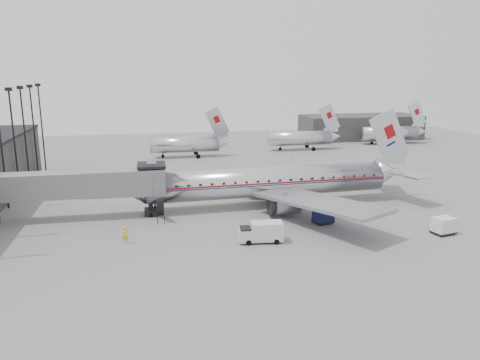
% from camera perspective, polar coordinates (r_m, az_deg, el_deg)
% --- Properties ---
extents(ground, '(160.00, 160.00, 0.00)m').
position_cam_1_polar(ground, '(56.74, -1.28, -4.75)').
color(ground, slate).
rests_on(ground, ground).
extents(hangar, '(30.00, 12.00, 6.00)m').
position_cam_1_polar(hangar, '(126.30, 14.42, 6.30)').
color(hangar, '#34322F').
rests_on(hangar, ground).
extents(apron_line, '(60.00, 0.15, 0.01)m').
position_cam_1_polar(apron_line, '(62.91, 0.47, -2.92)').
color(apron_line, gold).
rests_on(apron_line, ground).
extents(jet_bridge, '(21.00, 6.20, 7.10)m').
position_cam_1_polar(jet_bridge, '(58.85, -18.14, -0.54)').
color(jet_bridge, slate).
rests_on(jet_bridge, ground).
extents(floodlight_masts, '(0.90, 42.25, 15.25)m').
position_cam_1_polar(floodlight_masts, '(69.25, -26.45, 4.27)').
color(floodlight_masts, black).
rests_on(floodlight_masts, ground).
extents(distant_aircraft_near, '(16.39, 3.20, 10.26)m').
position_cam_1_polar(distant_aircraft_near, '(96.58, -6.65, 4.40)').
color(distant_aircraft_near, silver).
rests_on(distant_aircraft_near, ground).
extents(distant_aircraft_mid, '(16.39, 3.20, 10.26)m').
position_cam_1_polar(distant_aircraft_mid, '(105.67, 7.41, 5.15)').
color(distant_aircraft_mid, silver).
rests_on(distant_aircraft_mid, ground).
extents(distant_aircraft_far, '(16.39, 3.20, 10.26)m').
position_cam_1_polar(distant_aircraft_far, '(118.97, 17.88, 5.53)').
color(distant_aircraft_far, silver).
rests_on(distant_aircraft_far, ground).
extents(airliner, '(39.74, 36.79, 12.56)m').
position_cam_1_polar(airliner, '(61.95, 4.12, -0.19)').
color(airliner, silver).
rests_on(airliner, ground).
extents(service_van, '(4.77, 2.23, 2.17)m').
position_cam_1_polar(service_van, '(49.02, 2.59, -6.33)').
color(service_van, silver).
rests_on(service_van, ground).
extents(baggage_cart_navy, '(2.70, 2.35, 1.78)m').
position_cam_1_polar(baggage_cart_navy, '(55.75, 10.12, -4.28)').
color(baggage_cart_navy, '#0D1636').
rests_on(baggage_cart_navy, ground).
extents(baggage_cart_white, '(2.69, 2.26, 1.85)m').
position_cam_1_polar(baggage_cart_white, '(56.05, 23.57, -5.08)').
color(baggage_cart_white, silver).
rests_on(baggage_cart_white, ground).
extents(ramp_worker, '(0.75, 0.57, 1.86)m').
position_cam_1_polar(ramp_worker, '(50.09, -13.80, -6.53)').
color(ramp_worker, '#C7D118').
rests_on(ramp_worker, ground).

